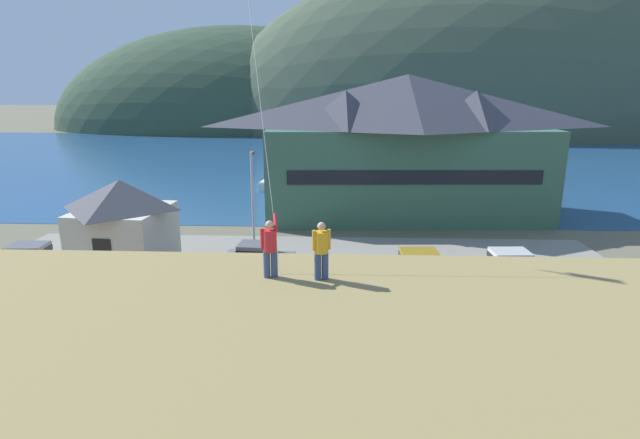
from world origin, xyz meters
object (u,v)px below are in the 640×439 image
parked_car_front_row_silver (27,258)px  parking_light_pole (253,197)px  parked_car_corner_spot (175,298)px  parked_car_back_row_right (576,307)px  person_companion (321,249)px  person_kite_flyer (270,246)px  parked_car_front_row_end (507,265)px  storage_shed_near_lot (123,223)px  parked_car_back_row_left (304,298)px  parked_car_mid_row_center (258,257)px  parked_car_mid_row_near (420,265)px  harbor_lodge (406,143)px  moored_boat_wharfside (280,179)px  wharf_dock (311,184)px  parked_car_lone_by_shed (456,303)px

parked_car_front_row_silver → parking_light_pole: 13.98m
parked_car_corner_spot → parked_car_back_row_right: (19.08, -0.21, 0.00)m
person_companion → person_kite_flyer: bearing=175.7°
parked_car_front_row_end → storage_shed_near_lot: bearing=176.8°
parked_car_back_row_left → parked_car_mid_row_center: (-3.22, 5.96, 0.00)m
parked_car_corner_spot → parked_car_mid_row_near: bearing=22.6°
parked_car_corner_spot → parked_car_mid_row_near: same height
person_kite_flyer → person_companion: size_ratio=1.07×
storage_shed_near_lot → parked_car_front_row_end: bearing=-3.2°
parked_car_corner_spot → person_kite_flyer: (5.98, -8.33, 5.42)m
person_companion → parking_light_pole: bearing=106.3°
parked_car_front_row_silver → storage_shed_near_lot: bearing=13.6°
parked_car_corner_spot → parked_car_mid_row_center: (3.08, 6.18, 0.00)m
harbor_lodge → parked_car_back_row_left: 22.53m
parked_car_mid_row_center → storage_shed_near_lot: bearing=176.0°
storage_shed_near_lot → parked_car_corner_spot: 8.79m
moored_boat_wharfside → parking_light_pole: parking_light_pole is taller
parked_car_back_row_right → parking_light_pole: bearing=150.4°
moored_boat_wharfside → parked_car_back_row_left: bearing=-81.0°
harbor_lodge → person_kite_flyer: harbor_lodge is taller
parked_car_mid_row_center → parked_car_mid_row_near: bearing=-5.5°
person_companion → parked_car_corner_spot: bearing=131.6°
parked_car_front_row_end → person_companion: bearing=-126.3°
harbor_lodge → person_companion: size_ratio=14.50×
parked_car_corner_spot → moored_boat_wharfside: bearing=88.5°
parked_car_front_row_end → person_kite_flyer: 18.91m
parked_car_mid_row_center → parked_car_back_row_right: same height
wharf_dock → parked_car_mid_row_center: size_ratio=3.14×
parked_car_mid_row_near → person_companion: person_companion is taller
harbor_lodge → parked_car_lone_by_shed: (0.08, -20.94, -5.34)m
storage_shed_near_lot → parking_light_pole: 8.10m
storage_shed_near_lot → parking_light_pole: parking_light_pole is taller
harbor_lodge → parked_car_back_row_right: 22.49m
wharf_dock → parked_car_front_row_end: 31.01m
moored_boat_wharfside → parked_car_back_row_right: bearing=-62.3°
moored_boat_wharfside → parked_car_front_row_silver: size_ratio=2.01×
moored_boat_wharfside → parked_car_back_row_right: (18.20, -34.63, 0.34)m
parked_car_back_row_left → harbor_lodge: bearing=70.8°
parked_car_mid_row_near → storage_shed_near_lot: bearing=175.2°
parking_light_pole → parked_car_front_row_end: bearing=-14.1°
person_companion → wharf_dock: bearing=93.9°
parked_car_lone_by_shed → parked_car_front_row_silver: size_ratio=1.00×
harbor_lodge → parked_car_lone_by_shed: bearing=-89.8°
harbor_lodge → parked_car_back_row_left: (-7.18, -20.68, -5.34)m
parked_car_back_row_left → parked_car_mid_row_center: size_ratio=1.00×
harbor_lodge → parked_car_mid_row_center: bearing=-125.3°
parked_car_front_row_silver → parked_car_lone_by_shed: bearing=-12.7°
storage_shed_near_lot → parking_light_pole: size_ratio=0.87×
parked_car_mid_row_center → parking_light_pole: 4.45m
harbor_lodge → storage_shed_near_lot: 23.77m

